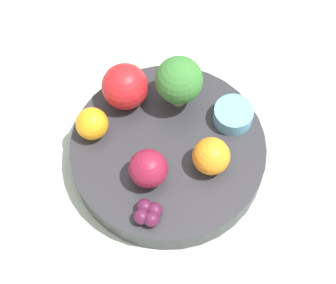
# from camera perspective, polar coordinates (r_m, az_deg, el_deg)

# --- Properties ---
(ground_plane) EXTENTS (6.00, 6.00, 0.00)m
(ground_plane) POSITION_cam_1_polar(r_m,az_deg,el_deg) (0.76, 0.00, -2.37)
(ground_plane) COLOR gray
(table_surface) EXTENTS (1.20, 1.20, 0.02)m
(table_surface) POSITION_cam_1_polar(r_m,az_deg,el_deg) (0.75, 0.00, -2.04)
(table_surface) COLOR #B2C6B2
(table_surface) RESTS_ON ground_plane
(bowl) EXTENTS (0.25, 0.25, 0.04)m
(bowl) POSITION_cam_1_polar(r_m,az_deg,el_deg) (0.73, 0.00, -1.06)
(bowl) COLOR #2D2D33
(bowl) RESTS_ON table_surface
(broccoli) EXTENTS (0.06, 0.06, 0.08)m
(broccoli) POSITION_cam_1_polar(r_m,az_deg,el_deg) (0.71, 1.11, 6.25)
(broccoli) COLOR #99C17A
(broccoli) RESTS_ON bowl
(apple_red) EXTENTS (0.06, 0.06, 0.06)m
(apple_red) POSITION_cam_1_polar(r_m,az_deg,el_deg) (0.73, -4.39, 5.64)
(apple_red) COLOR red
(apple_red) RESTS_ON bowl
(apple_green) EXTENTS (0.05, 0.05, 0.05)m
(apple_green) POSITION_cam_1_polar(r_m,az_deg,el_deg) (0.67, -2.03, -2.72)
(apple_green) COLOR maroon
(apple_green) RESTS_ON bowl
(orange_front) EXTENTS (0.05, 0.05, 0.05)m
(orange_front) POSITION_cam_1_polar(r_m,az_deg,el_deg) (0.68, 4.40, -1.44)
(orange_front) COLOR orange
(orange_front) RESTS_ON bowl
(orange_back) EXTENTS (0.04, 0.04, 0.04)m
(orange_back) POSITION_cam_1_polar(r_m,az_deg,el_deg) (0.71, -7.74, 1.85)
(orange_back) COLOR orange
(orange_back) RESTS_ON bowl
(grape_cluster) EXTENTS (0.04, 0.04, 0.02)m
(grape_cluster) POSITION_cam_1_polar(r_m,az_deg,el_deg) (0.67, -2.06, -7.23)
(grape_cluster) COLOR #511938
(grape_cluster) RESTS_ON bowl
(small_cup) EXTENTS (0.05, 0.05, 0.02)m
(small_cup) POSITION_cam_1_polar(r_m,az_deg,el_deg) (0.73, 6.64, 2.76)
(small_cup) COLOR #66B2DB
(small_cup) RESTS_ON bowl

